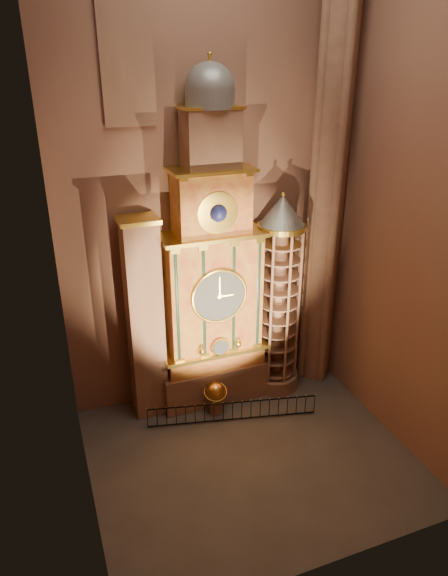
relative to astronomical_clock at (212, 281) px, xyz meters
name	(u,v)px	position (x,y,z in m)	size (l,w,h in m)	color
floor	(250,456)	(0.00, -4.96, -6.68)	(14.00, 14.00, 0.00)	#383330
wall_back	(204,188)	(0.00, 1.04, 4.32)	(22.00, 22.00, 0.00)	#8E624C
wall_left	(58,246)	(-7.00, -4.96, 4.32)	(22.00, 22.00, 0.00)	#8E624C
wall_right	(412,205)	(7.00, -4.96, 4.32)	(22.00, 22.00, 0.00)	#8E624C
astronomical_clock	(212,281)	(0.00, 0.00, 0.00)	(5.60, 2.41, 16.70)	#8C634C
portrait_tower	(145,320)	(-3.40, 0.02, -1.53)	(1.80, 1.60, 10.20)	#8C634C
stair_turret	(278,298)	(3.50, -0.26, -1.41)	(2.50, 2.50, 10.80)	#8C634C
gothic_pier	(328,182)	(6.10, 0.04, 4.32)	(2.04, 2.04, 22.00)	#8C634C
stained_glass_window	(127,59)	(-3.20, 0.95, 9.82)	(2.20, 0.14, 5.20)	navy
celestial_globe	(215,395)	(-0.38, -1.39, -5.64)	(1.38, 1.32, 1.73)	#8C634C
iron_railing	(233,411)	(0.17, -2.37, -6.10)	(8.16, 1.92, 1.07)	black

